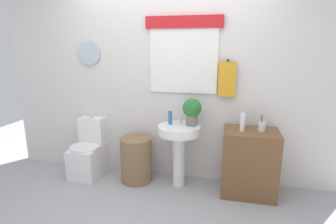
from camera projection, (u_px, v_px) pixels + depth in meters
back_wall at (168, 78)px, 3.36m from camera, size 4.40×0.18×2.60m
toilet at (89, 153)px, 3.58m from camera, size 0.38×0.51×0.78m
laundry_hamper at (136, 159)px, 3.39m from camera, size 0.40×0.40×0.58m
pedestal_sink at (179, 141)px, 3.20m from camera, size 0.51×0.51×0.77m
faucet at (181, 119)px, 3.26m from camera, size 0.03×0.03×0.10m
wooden_cabinet at (249, 163)px, 3.07m from camera, size 0.61×0.44×0.77m
soap_bottle at (170, 118)px, 3.21m from camera, size 0.05×0.05×0.16m
potted_plant at (192, 110)px, 3.14m from camera, size 0.22×0.22×0.32m
lotion_bottle at (243, 122)px, 2.94m from camera, size 0.05×0.05×0.21m
toothbrush_cup at (262, 126)px, 2.96m from camera, size 0.08×0.08×0.19m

